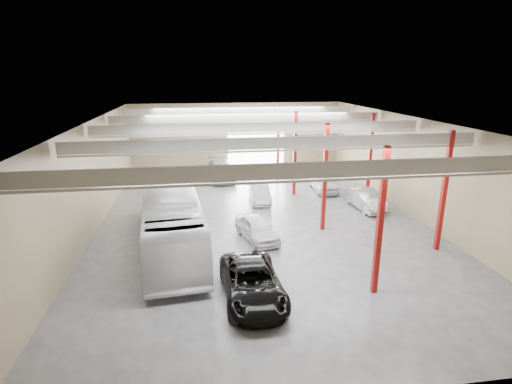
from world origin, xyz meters
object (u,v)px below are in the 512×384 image
object	(u,v)px
black_sedan	(252,282)
coach_bus	(171,217)
car_row_a	(257,228)
car_right_near	(365,199)
car_row_c	(221,171)
car_right_far	(323,182)
car_row_b	(260,193)

from	to	relation	value
black_sedan	coach_bus	bearing A→B (deg)	119.54
coach_bus	car_row_a	xyz separation A→B (m)	(5.13, 0.18, -1.12)
coach_bus	car_right_near	world-z (taller)	coach_bus
car_row_c	car_right_far	distance (m)	10.08
coach_bus	car_row_a	size ratio (longest dim) A/B	3.13
car_row_b	car_right_far	distance (m)	6.48
black_sedan	car_right_near	size ratio (longest dim) A/B	1.24
car_row_a	car_row_b	world-z (taller)	car_row_a
coach_bus	car_right_near	xyz separation A→B (m)	(14.20, 4.81, -1.08)
car_row_c	car_right_near	bearing A→B (deg)	-48.68
coach_bus	car_row_b	world-z (taller)	coach_bus
car_row_a	car_row_b	bearing A→B (deg)	64.92
car_right_near	black_sedan	bearing A→B (deg)	-138.12
car_row_a	car_right_far	size ratio (longest dim) A/B	0.90
black_sedan	car_row_a	xyz separation A→B (m)	(1.22, 6.68, -0.07)
car_right_far	car_row_c	bearing A→B (deg)	151.44
car_row_a	car_right_near	xyz separation A→B (m)	(9.06, 4.63, 0.04)
coach_bus	car_right_far	xyz separation A→B (m)	(12.54, 10.01, -1.04)
car_row_c	coach_bus	bearing A→B (deg)	-107.88
black_sedan	car_row_c	world-z (taller)	car_row_c
coach_bus	car_row_c	world-z (taller)	coach_bus
car_row_a	car_row_c	distance (m)	15.05
coach_bus	car_row_b	size ratio (longest dim) A/B	3.12
car_row_a	car_right_far	bearing A→B (deg)	38.22
car_row_a	car_row_c	bearing A→B (deg)	79.96
car_row_b	car_right_near	distance (m)	8.21
car_row_b	car_right_near	bearing A→B (deg)	-17.99
car_right_near	car_right_far	distance (m)	5.46
car_row_a	car_right_far	world-z (taller)	car_right_far
car_row_b	car_row_c	bearing A→B (deg)	111.64
car_row_a	car_right_near	distance (m)	10.17
black_sedan	car_right_far	distance (m)	18.63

